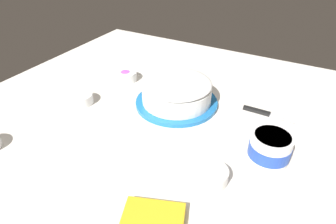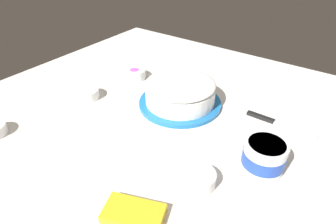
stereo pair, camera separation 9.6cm
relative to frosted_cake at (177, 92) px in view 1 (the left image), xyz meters
name	(u,v)px [view 1 (the left image)]	position (x,y,z in m)	size (l,w,h in m)	color
ground_plane	(163,131)	(-0.04, 0.17, -0.05)	(1.54, 1.54, 0.00)	silver
frosted_cake	(177,92)	(0.00, 0.00, 0.00)	(0.31, 0.31, 0.11)	#1E6BB2
frosting_tub	(270,148)	(-0.37, 0.14, 0.00)	(0.12, 0.12, 0.09)	white
spreading_knife	(270,115)	(-0.33, -0.09, -0.04)	(0.24, 0.02, 0.01)	silver
sprinkle_bowl_orange	(81,98)	(0.32, 0.17, -0.03)	(0.09, 0.09, 0.04)	white
sprinkle_bowl_yellow	(211,175)	(-0.25, 0.30, -0.03)	(0.09, 0.09, 0.04)	white
sprinkle_bowl_rainbow	(126,75)	(0.28, -0.06, -0.03)	(0.10, 0.10, 0.04)	white
candy_box_lower	(154,216)	(-0.18, 0.47, -0.04)	(0.14, 0.08, 0.02)	yellow
paper_napkin	(146,65)	(0.28, -0.23, -0.05)	(0.15, 0.15, 0.01)	white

